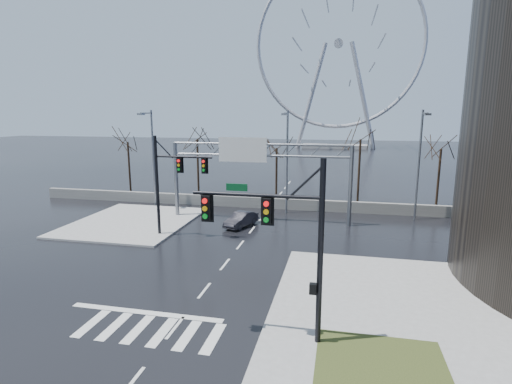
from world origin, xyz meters
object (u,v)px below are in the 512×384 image
(signal_mast_near, at_px, (287,233))
(signal_mast_far, at_px, (170,177))
(ferris_wheel, at_px, (338,51))
(car, at_px, (241,219))
(sign_gantry, at_px, (255,165))

(signal_mast_near, relative_size, signal_mast_far, 1.00)
(signal_mast_far, xyz_separation_m, ferris_wheel, (10.87, 86.04, 21.30))
(signal_mast_near, bearing_deg, ferris_wheel, 90.08)
(signal_mast_near, height_order, car, signal_mast_near)
(sign_gantry, bearing_deg, signal_mast_near, -73.81)
(ferris_wheel, xyz_separation_m, car, (-6.18, -82.13, -25.51))
(car, bearing_deg, signal_mast_far, -120.77)
(signal_mast_far, distance_m, sign_gantry, 8.14)
(ferris_wheel, bearing_deg, signal_mast_far, -97.20)
(signal_mast_far, relative_size, ferris_wheel, 0.16)
(signal_mast_far, bearing_deg, sign_gantry, 47.53)
(ferris_wheel, bearing_deg, sign_gantry, -93.84)
(sign_gantry, height_order, car, sign_gantry)
(signal_mast_far, bearing_deg, ferris_wheel, 82.80)
(signal_mast_near, distance_m, car, 18.54)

